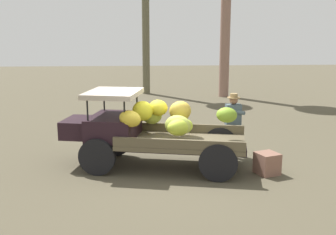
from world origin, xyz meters
name	(u,v)px	position (x,y,z in m)	size (l,w,h in m)	color
ground_plane	(164,167)	(0.00, 0.00, 0.00)	(60.00, 60.00, 0.00)	brown
truck	(145,129)	(0.46, -0.16, 0.95)	(4.65, 2.52, 1.88)	black
farmer	(233,121)	(-1.90, -0.85, 0.97)	(0.53, 0.47, 1.70)	#4B6071
wooden_crate	(267,163)	(-2.40, 0.62, 0.25)	(0.47, 0.49, 0.51)	#865B4B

